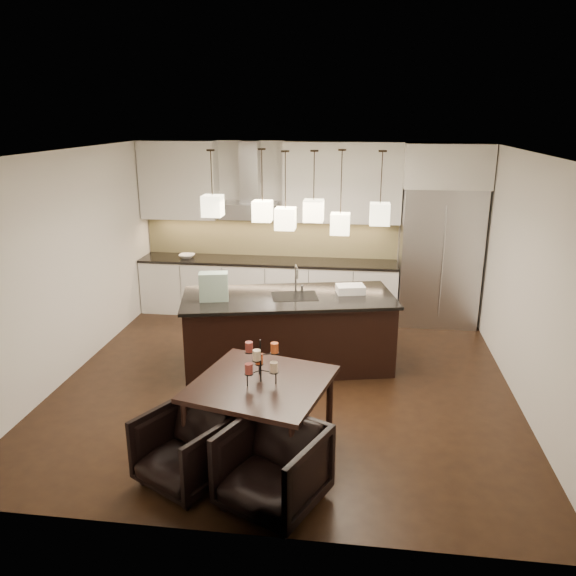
# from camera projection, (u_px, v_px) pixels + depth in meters

# --- Properties ---
(floor) EXTENTS (5.50, 5.50, 0.02)m
(floor) POSITION_uv_depth(u_px,v_px,m) (286.00, 380.00, 7.08)
(floor) COLOR black
(floor) RESTS_ON ground
(ceiling) EXTENTS (5.50, 5.50, 0.02)m
(ceiling) POSITION_uv_depth(u_px,v_px,m) (286.00, 151.00, 6.25)
(ceiling) COLOR white
(ceiling) RESTS_ON wall_back
(wall_back) EXTENTS (5.50, 0.02, 2.80)m
(wall_back) POSITION_uv_depth(u_px,v_px,m) (308.00, 228.00, 9.28)
(wall_back) COLOR silver
(wall_back) RESTS_ON ground
(wall_front) EXTENTS (5.50, 0.02, 2.80)m
(wall_front) POSITION_uv_depth(u_px,v_px,m) (235.00, 376.00, 4.05)
(wall_front) COLOR silver
(wall_front) RESTS_ON ground
(wall_left) EXTENTS (0.02, 5.50, 2.80)m
(wall_left) POSITION_uv_depth(u_px,v_px,m) (67.00, 265.00, 7.00)
(wall_left) COLOR silver
(wall_left) RESTS_ON ground
(wall_right) EXTENTS (0.02, 5.50, 2.80)m
(wall_right) POSITION_uv_depth(u_px,v_px,m) (528.00, 281.00, 6.32)
(wall_right) COLOR silver
(wall_right) RESTS_ON ground
(refrigerator) EXTENTS (1.20, 0.72, 2.15)m
(refrigerator) POSITION_uv_depth(u_px,v_px,m) (439.00, 257.00, 8.76)
(refrigerator) COLOR #B7B7BA
(refrigerator) RESTS_ON floor
(fridge_panel) EXTENTS (1.26, 0.72, 0.65)m
(fridge_panel) POSITION_uv_depth(u_px,v_px,m) (447.00, 165.00, 8.34)
(fridge_panel) COLOR silver
(fridge_panel) RESTS_ON refrigerator
(lower_cabinets) EXTENTS (4.21, 0.62, 0.88)m
(lower_cabinets) POSITION_uv_depth(u_px,v_px,m) (268.00, 288.00, 9.33)
(lower_cabinets) COLOR silver
(lower_cabinets) RESTS_ON floor
(countertop) EXTENTS (4.21, 0.66, 0.04)m
(countertop) POSITION_uv_depth(u_px,v_px,m) (268.00, 261.00, 9.19)
(countertop) COLOR black
(countertop) RESTS_ON lower_cabinets
(backsplash) EXTENTS (4.21, 0.02, 0.63)m
(backsplash) POSITION_uv_depth(u_px,v_px,m) (270.00, 237.00, 9.38)
(backsplash) COLOR tan
(backsplash) RESTS_ON countertop
(upper_cab_left) EXTENTS (1.25, 0.35, 1.25)m
(upper_cab_left) POSITION_uv_depth(u_px,v_px,m) (179.00, 180.00, 9.13)
(upper_cab_left) COLOR silver
(upper_cab_left) RESTS_ON wall_back
(upper_cab_right) EXTENTS (1.85, 0.35, 1.25)m
(upper_cab_right) POSITION_uv_depth(u_px,v_px,m) (342.00, 183.00, 8.80)
(upper_cab_right) COLOR silver
(upper_cab_right) RESTS_ON wall_back
(hood_canopy) EXTENTS (0.90, 0.52, 0.24)m
(hood_canopy) POSITION_uv_depth(u_px,v_px,m) (249.00, 210.00, 9.03)
(hood_canopy) COLOR #B7B7BA
(hood_canopy) RESTS_ON wall_back
(hood_chimney) EXTENTS (0.30, 0.28, 0.96)m
(hood_chimney) POSITION_uv_depth(u_px,v_px,m) (250.00, 172.00, 8.96)
(hood_chimney) COLOR #B7B7BA
(hood_chimney) RESTS_ON hood_canopy
(fruit_bowl) EXTENTS (0.26, 0.26, 0.06)m
(fruit_bowl) POSITION_uv_depth(u_px,v_px,m) (187.00, 256.00, 9.29)
(fruit_bowl) COLOR silver
(fruit_bowl) RESTS_ON countertop
(island_body) EXTENTS (2.79, 1.60, 0.92)m
(island_body) POSITION_uv_depth(u_px,v_px,m) (288.00, 332.00, 7.36)
(island_body) COLOR black
(island_body) RESTS_ON floor
(island_top) EXTENTS (2.89, 1.70, 0.04)m
(island_top) POSITION_uv_depth(u_px,v_px,m) (288.00, 298.00, 7.22)
(island_top) COLOR black
(island_top) RESTS_ON island_body
(faucet) EXTENTS (0.16, 0.27, 0.40)m
(faucet) POSITION_uv_depth(u_px,v_px,m) (296.00, 279.00, 7.26)
(faucet) COLOR silver
(faucet) RESTS_ON island_top
(tote_bag) EXTENTS (0.39, 0.26, 0.36)m
(tote_bag) POSITION_uv_depth(u_px,v_px,m) (214.00, 286.00, 7.00)
(tote_bag) COLOR #215631
(tote_bag) RESTS_ON island_top
(food_container) EXTENTS (0.40, 0.32, 0.11)m
(food_container) POSITION_uv_depth(u_px,v_px,m) (350.00, 289.00, 7.32)
(food_container) COLOR silver
(food_container) RESTS_ON island_top
(dining_table) EXTENTS (1.49, 1.49, 0.74)m
(dining_table) POSITION_uv_depth(u_px,v_px,m) (261.00, 415.00, 5.52)
(dining_table) COLOR black
(dining_table) RESTS_ON floor
(candelabra) EXTENTS (0.43, 0.43, 0.43)m
(candelabra) POSITION_uv_depth(u_px,v_px,m) (261.00, 361.00, 5.35)
(candelabra) COLOR black
(candelabra) RESTS_ON dining_table
(candle_a) EXTENTS (0.09, 0.09, 0.10)m
(candle_a) POSITION_uv_depth(u_px,v_px,m) (274.00, 367.00, 5.31)
(candle_a) COLOR beige
(candle_a) RESTS_ON candelabra
(candle_b) EXTENTS (0.09, 0.09, 0.10)m
(candle_b) POSITION_uv_depth(u_px,v_px,m) (259.00, 359.00, 5.49)
(candle_b) COLOR #BD4C1F
(candle_b) RESTS_ON candelabra
(candle_c) EXTENTS (0.09, 0.09, 0.10)m
(candle_c) POSITION_uv_depth(u_px,v_px,m) (249.00, 369.00, 5.28)
(candle_c) COLOR brown
(candle_c) RESTS_ON candelabra
(candle_d) EXTENTS (0.09, 0.09, 0.10)m
(candle_d) POSITION_uv_depth(u_px,v_px,m) (275.00, 348.00, 5.36)
(candle_d) COLOR #BD4C1F
(candle_d) RESTS_ON candelabra
(candle_e) EXTENTS (0.09, 0.09, 0.10)m
(candle_e) POSITION_uv_depth(u_px,v_px,m) (249.00, 347.00, 5.38)
(candle_e) COLOR brown
(candle_e) RESTS_ON candelabra
(candle_f) EXTENTS (0.09, 0.09, 0.10)m
(candle_f) POSITION_uv_depth(u_px,v_px,m) (257.00, 355.00, 5.19)
(candle_f) COLOR beige
(candle_f) RESTS_ON candelabra
(armchair_left) EXTENTS (0.98, 0.99, 0.67)m
(armchair_left) POSITION_uv_depth(u_px,v_px,m) (185.00, 449.00, 5.03)
(armchair_left) COLOR black
(armchair_left) RESTS_ON floor
(armchair_right) EXTENTS (1.04, 1.05, 0.72)m
(armchair_right) POSITION_uv_depth(u_px,v_px,m) (273.00, 468.00, 4.72)
(armchair_right) COLOR black
(armchair_right) RESTS_ON floor
(pendant_a) EXTENTS (0.24, 0.24, 0.26)m
(pendant_a) POSITION_uv_depth(u_px,v_px,m) (213.00, 206.00, 6.93)
(pendant_a) COLOR beige
(pendant_a) RESTS_ON ceiling
(pendant_b) EXTENTS (0.24, 0.24, 0.26)m
(pendant_b) POSITION_uv_depth(u_px,v_px,m) (262.00, 211.00, 7.18)
(pendant_b) COLOR beige
(pendant_b) RESTS_ON ceiling
(pendant_c) EXTENTS (0.24, 0.24, 0.26)m
(pendant_c) POSITION_uv_depth(u_px,v_px,m) (314.00, 211.00, 6.83)
(pendant_c) COLOR beige
(pendant_c) RESTS_ON ceiling
(pendant_d) EXTENTS (0.24, 0.24, 0.26)m
(pendant_d) POSITION_uv_depth(u_px,v_px,m) (340.00, 224.00, 7.06)
(pendant_d) COLOR beige
(pendant_d) RESTS_ON ceiling
(pendant_e) EXTENTS (0.24, 0.24, 0.26)m
(pendant_e) POSITION_uv_depth(u_px,v_px,m) (380.00, 214.00, 6.81)
(pendant_e) COLOR beige
(pendant_e) RESTS_ON ceiling
(pendant_f) EXTENTS (0.24, 0.24, 0.26)m
(pendant_f) POSITION_uv_depth(u_px,v_px,m) (285.00, 219.00, 6.78)
(pendant_f) COLOR beige
(pendant_f) RESTS_ON ceiling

